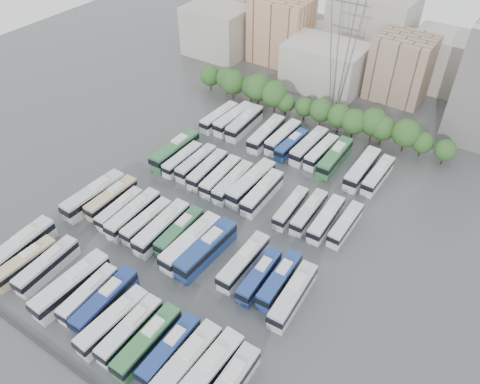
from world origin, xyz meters
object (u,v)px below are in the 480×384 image
Objects in this scene: bus_r0_s7 at (113,321)px; bus_r1_s8 at (206,249)px; bus_r3_s10 at (335,157)px; bus_r0_s12 at (206,375)px; bus_r3_s2 at (234,119)px; bus_r1_s6 at (180,232)px; bus_r0_s10 at (170,350)px; bus_r2_s10 at (291,208)px; bus_r0_s1 at (25,263)px; bus_r2_s6 at (233,182)px; bus_r3_s9 at (321,152)px; bus_r0_s9 at (148,341)px; bus_r1_s2 at (120,209)px; bus_r3_s6 at (283,137)px; bus_r3_s8 at (309,146)px; bus_r2_s5 at (221,176)px; electricity_pylon at (344,38)px; bus_r1_s0 at (94,195)px; bus_r2_s8 at (262,193)px; bus_r3_s5 at (266,134)px; bus_r3_s12 at (362,169)px; bus_r1_s13 at (293,295)px; bus_r2_s1 at (175,150)px; bus_r1_s11 at (259,276)px; bus_r1_s10 at (244,262)px; bus_r0_s2 at (47,265)px; bus_r1_s4 at (147,221)px; bus_r0_s11 at (185,364)px; bus_r1_s12 at (280,280)px; bus_r1_s3 at (134,214)px; bus_r2_s13 at (345,224)px; bus_r3_s7 at (291,144)px; bus_r3_s1 at (219,117)px; bus_r0_s0 at (19,248)px; bus_r0_s8 at (130,330)px; bus_r1_s1 at (112,198)px; bus_r2_s12 at (326,219)px; bus_r1_s5 at (162,227)px; bus_r0_s6 at (105,301)px; bus_r2_s11 at (309,212)px; bus_r3_s3 at (245,123)px; bus_r0_s4 at (71,285)px; bus_r2_s4 at (208,169)px; bus_r1_s7 at (191,243)px.

bus_r0_s7 is 0.91× the size of bus_r1_s8.
bus_r0_s12 is at bearing -84.10° from bus_r3_s10.
bus_r1_s6 is at bearing -67.55° from bus_r3_s2.
bus_r0_s10 is 1.06× the size of bus_r2_s10.
bus_r0_s1 is 39.79m from bus_r2_s6.
bus_r1_s8 is at bearing -92.97° from bus_r3_s9.
bus_r0_s9 is 29.29m from bus_r1_s2.
bus_r3_s8 is (6.54, -0.09, 0.11)m from bus_r3_s6.
bus_r2_s5 is at bearing -122.19° from bus_r3_s9.
bus_r1_s0 is at bearing -112.22° from electricity_pylon.
bus_r0_s1 is 0.92× the size of bus_r2_s8.
bus_r3_s5 is 10.26m from bus_r3_s8.
bus_r3_s12 is at bearing 92.27° from bus_r0_s12.
bus_r1_s13 is 44.05m from bus_r2_s1.
bus_r1_s11 is at bearing -29.79° from bus_r2_s1.
bus_r1_s6 is 13.25m from bus_r1_s10.
bus_r0_s2 reaches higher than bus_r1_s4.
bus_r1_s0 is 1.22× the size of bus_r1_s4.
bus_r2_s1 is (-32.91, 37.70, 0.03)m from bus_r0_s11.
bus_r1_s12 is at bearing 0.81° from bus_r1_s10.
bus_r1_s3 reaches higher than bus_r2_s6.
bus_r1_s6 reaches higher than bus_r2_s13.
bus_r0_s11 reaches higher than bus_r3_s7.
bus_r2_s13 is (23.36, 1.52, -0.16)m from bus_r2_s6.
bus_r3_s1 is (0.10, 54.63, 0.08)m from bus_r0_s1.
bus_r3_s2 is at bearing 126.24° from bus_r1_s10.
bus_r0_s8 is (26.43, -1.04, -0.31)m from bus_r0_s0.
bus_r1_s12 is 50.17m from bus_r3_s1.
bus_r1_s1 is 40.43m from bus_r2_s12.
bus_r0_s7 is 22.22m from bus_r1_s10.
bus_r1_s5 reaches higher than bus_r3_s9.
bus_r1_s8 is at bearing 110.19° from bus_r0_s10.
bus_r1_s8 is (6.51, 16.86, 0.19)m from bus_r0_s6.
electricity_pylon is 2.89× the size of bus_r0_s8.
bus_r2_s11 is at bearing 39.01° from bus_r1_s4.
bus_r1_s10 is 0.94× the size of bus_r3_s3.
bus_r0_s10 is 53.71m from bus_r3_s10.
bus_r1_s5 is 3.29m from bus_r1_s6.
electricity_pylon reaches higher than bus_r1_s13.
bus_r0_s4 is at bearing -116.00° from bus_r3_s12.
bus_r3_s5 reaches higher than bus_r1_s3.
bus_r2_s11 is (-3.42, 16.71, -0.04)m from bus_r1_s12.
bus_r0_s7 is 28.01m from bus_r1_s1.
bus_r3_s9 is (16.60, 18.61, -0.04)m from bus_r2_s4.
electricity_pylon is 59.01m from bus_r1_s7.
bus_r2_s10 is 18.70m from bus_r3_s10.
bus_r3_s9 is (-13.44, 17.69, 0.09)m from bus_r2_s13.
bus_r3_s12 reaches higher than bus_r3_s8.
bus_r0_s7 is at bearing -85.44° from bus_r3_s6.
bus_r2_s5 is (-9.65, 17.66, -0.27)m from bus_r1_s8.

